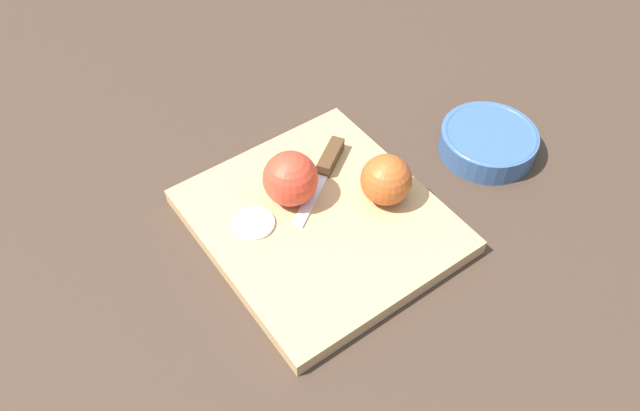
{
  "coord_description": "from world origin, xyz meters",
  "views": [
    {
      "loc": [
        -0.36,
        0.35,
        0.63
      ],
      "look_at": [
        0.0,
        0.0,
        0.04
      ],
      "focal_mm": 35.0,
      "sensor_mm": 36.0,
      "label": 1
    }
  ],
  "objects_px": {
    "apple_half_right": "(290,179)",
    "knife": "(327,163)",
    "apple_half_left": "(386,180)",
    "bowl": "(488,141)"
  },
  "relations": [
    {
      "from": "apple_half_right",
      "to": "knife",
      "type": "height_order",
      "value": "apple_half_right"
    },
    {
      "from": "apple_half_left",
      "to": "bowl",
      "type": "xyz_separation_m",
      "value": [
        -0.03,
        -0.19,
        -0.03
      ]
    },
    {
      "from": "knife",
      "to": "bowl",
      "type": "height_order",
      "value": "knife"
    },
    {
      "from": "apple_half_right",
      "to": "knife",
      "type": "relative_size",
      "value": 0.49
    },
    {
      "from": "apple_half_right",
      "to": "bowl",
      "type": "distance_m",
      "value": 0.3
    },
    {
      "from": "bowl",
      "to": "apple_half_left",
      "type": "bearing_deg",
      "value": 80.65
    },
    {
      "from": "knife",
      "to": "bowl",
      "type": "bearing_deg",
      "value": 123.85
    },
    {
      "from": "apple_half_left",
      "to": "apple_half_right",
      "type": "xyz_separation_m",
      "value": [
        0.08,
        0.09,
        0.0
      ]
    },
    {
      "from": "apple_half_right",
      "to": "bowl",
      "type": "bearing_deg",
      "value": -76.85
    },
    {
      "from": "knife",
      "to": "apple_half_left",
      "type": "bearing_deg",
      "value": 74.7
    }
  ]
}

